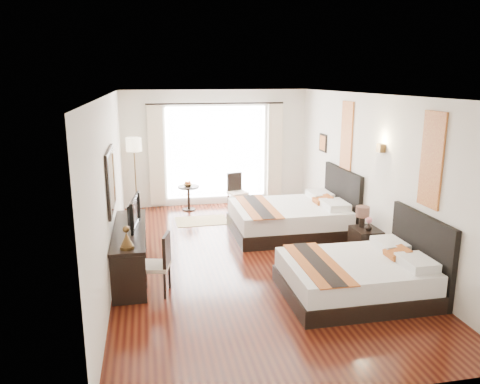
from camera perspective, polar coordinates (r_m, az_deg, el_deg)
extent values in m
cube|color=#330E09|center=(8.25, 1.07, -8.10)|extent=(4.50, 7.50, 0.01)
cube|color=white|center=(7.67, 1.16, 11.69)|extent=(4.50, 7.50, 0.02)
cube|color=silver|center=(8.60, 15.89, 2.04)|extent=(0.01, 7.50, 2.80)
cube|color=silver|center=(7.68, -15.47, 0.73)|extent=(0.01, 7.50, 2.80)
cube|color=silver|center=(11.47, -2.94, 5.36)|extent=(4.50, 0.01, 2.80)
cube|color=silver|center=(4.41, 11.78, -8.70)|extent=(4.50, 0.01, 2.80)
cube|color=white|center=(11.47, -2.92, 4.85)|extent=(2.40, 0.02, 2.20)
cube|color=white|center=(11.41, -2.88, 4.81)|extent=(2.30, 0.02, 2.10)
cube|color=beige|center=(11.25, -10.19, 4.38)|extent=(0.35, 0.14, 2.35)
cube|color=beige|center=(11.67, 4.24, 4.89)|extent=(0.35, 0.14, 2.35)
cube|color=maroon|center=(7.05, 22.33, 3.62)|extent=(0.03, 0.50, 1.35)
cube|color=maroon|center=(9.54, 12.87, 6.68)|extent=(0.03, 0.50, 1.35)
cube|color=#4C371B|center=(8.21, 16.80, 5.14)|extent=(0.10, 0.14, 0.14)
cube|color=black|center=(7.39, -15.48, 1.42)|extent=(0.04, 1.25, 0.95)
cube|color=white|center=(7.39, -15.29, 1.43)|extent=(0.01, 1.12, 0.82)
cube|color=black|center=(7.07, 13.61, -11.27)|extent=(1.99, 1.55, 0.24)
cube|color=white|center=(6.96, 13.74, -9.28)|extent=(1.93, 1.51, 0.29)
cube|color=black|center=(7.37, 21.17, -6.90)|extent=(0.08, 1.55, 1.16)
cube|color=brown|center=(6.70, 9.44, -8.58)|extent=(0.53, 1.61, 0.02)
cube|color=black|center=(9.51, 5.81, -4.28)|extent=(2.21, 1.72, 0.27)
cube|color=white|center=(9.43, 5.85, -2.57)|extent=(2.15, 1.68, 0.32)
cube|color=black|center=(9.76, 12.31, -0.94)|extent=(0.08, 1.72, 1.29)
cube|color=brown|center=(9.22, 2.20, -1.78)|extent=(0.59, 1.78, 0.02)
cube|color=black|center=(8.52, 15.05, -5.99)|extent=(0.43, 0.53, 0.51)
cylinder|color=black|center=(8.50, 14.64, -3.56)|extent=(0.10, 0.10, 0.20)
cylinder|color=#3D271D|center=(8.45, 14.72, -2.32)|extent=(0.24, 0.24, 0.18)
imported|color=black|center=(8.33, 15.40, -4.22)|extent=(0.13, 0.13, 0.13)
cube|color=black|center=(7.70, -13.21, -7.05)|extent=(0.50, 2.20, 0.76)
imported|color=black|center=(7.59, -13.30, -2.42)|extent=(0.21, 0.86, 0.49)
cube|color=tan|center=(6.94, -10.39, -8.87)|extent=(0.51, 0.51, 0.06)
cube|color=black|center=(6.81, -8.93, -6.96)|extent=(0.14, 0.39, 0.47)
cylinder|color=black|center=(11.28, -12.41, -2.29)|extent=(0.26, 0.26, 0.03)
cylinder|color=#4C371B|center=(11.10, -12.61, 1.46)|extent=(0.03, 0.03, 1.48)
cylinder|color=#F7E9C1|center=(10.96, -12.83, 5.68)|extent=(0.35, 0.35, 0.31)
cylinder|color=black|center=(11.16, -6.27, -0.74)|extent=(0.51, 0.51, 0.59)
imported|color=#472819|center=(11.07, -6.38, 0.84)|extent=(0.22, 0.22, 0.05)
cube|color=tan|center=(11.12, -0.29, -0.13)|extent=(0.49, 0.49, 0.05)
cube|color=black|center=(11.23, -0.69, 1.26)|extent=(0.37, 0.14, 0.45)
cube|color=tan|center=(10.35, -4.71, -3.52)|extent=(1.13, 0.78, 0.01)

